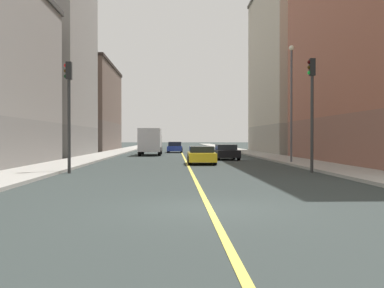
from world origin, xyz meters
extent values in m
plane|color=#2D3534|center=(0.00, 0.00, 0.00)|extent=(400.00, 400.00, 0.00)
cube|color=#9E9B93|center=(8.33, 49.00, 0.07)|extent=(3.16, 168.00, 0.15)
cube|color=#9E9B93|center=(-8.33, 49.00, 0.07)|extent=(3.16, 168.00, 0.15)
cube|color=#E5D14C|center=(0.00, 49.00, 0.01)|extent=(0.16, 154.00, 0.01)
cube|color=#9D9688|center=(14.77, 45.86, 1.70)|extent=(9.73, 20.36, 3.39)
cube|color=#BCB29E|center=(14.77, 45.86, 12.08)|extent=(9.73, 20.36, 17.37)
cube|color=slate|center=(-14.77, 36.00, 1.50)|extent=(9.73, 14.45, 3.00)
cube|color=gray|center=(-14.77, 36.00, 11.66)|extent=(9.73, 14.45, 17.31)
cube|color=brown|center=(-14.77, 57.15, 2.06)|extent=(9.73, 20.94, 4.11)
cube|color=brown|center=(-14.77, 57.15, 8.13)|extent=(9.73, 20.94, 8.03)
cube|color=#2B221D|center=(-14.77, 57.15, 12.35)|extent=(10.03, 21.24, 0.40)
cylinder|color=#2D2D2D|center=(6.35, 12.36, 2.55)|extent=(0.16, 0.16, 5.11)
cube|color=black|center=(6.35, 12.36, 5.56)|extent=(0.28, 0.32, 0.90)
sphere|color=#320404|center=(6.19, 12.36, 5.83)|extent=(0.20, 0.20, 0.20)
sphere|color=#352204|center=(6.19, 12.36, 5.55)|extent=(0.20, 0.20, 0.20)
sphere|color=green|center=(6.19, 12.36, 5.27)|extent=(0.20, 0.20, 0.20)
cylinder|color=#2D2D2D|center=(-6.35, 12.36, 2.43)|extent=(0.16, 0.16, 4.86)
cube|color=black|center=(-6.35, 12.36, 5.31)|extent=(0.28, 0.32, 0.90)
sphere|color=red|center=(-6.51, 12.36, 5.58)|extent=(0.20, 0.20, 0.20)
sphere|color=#352204|center=(-6.51, 12.36, 5.30)|extent=(0.20, 0.20, 0.20)
sphere|color=black|center=(-6.51, 12.36, 5.02)|extent=(0.20, 0.20, 0.20)
cylinder|color=#4C4C51|center=(7.35, 20.66, 4.09)|extent=(0.14, 0.14, 7.89)
sphere|color=#EAEACC|center=(7.35, 20.66, 8.19)|extent=(0.36, 0.36, 0.36)
cube|color=#23389E|center=(-0.84, 47.44, 0.53)|extent=(1.98, 4.63, 0.63)
cube|color=black|center=(-0.84, 47.49, 1.10)|extent=(1.68, 2.07, 0.52)
cylinder|color=black|center=(-1.63, 48.89, 0.32)|extent=(0.24, 0.65, 0.64)
cylinder|color=black|center=(0.04, 48.83, 0.32)|extent=(0.24, 0.65, 0.64)
cylinder|color=black|center=(-1.72, 46.05, 0.32)|extent=(0.24, 0.65, 0.64)
cylinder|color=black|center=(-0.06, 46.00, 0.32)|extent=(0.24, 0.65, 0.64)
cube|color=black|center=(3.50, 27.50, 0.52)|extent=(1.96, 4.15, 0.61)
cube|color=black|center=(3.49, 27.67, 1.06)|extent=(1.69, 2.04, 0.46)
cylinder|color=black|center=(2.62, 28.75, 0.32)|extent=(0.24, 0.65, 0.64)
cylinder|color=black|center=(4.32, 28.80, 0.32)|extent=(0.24, 0.65, 0.64)
cylinder|color=black|center=(2.68, 26.21, 0.32)|extent=(0.24, 0.65, 0.64)
cylinder|color=black|center=(4.38, 26.25, 0.32)|extent=(0.24, 0.65, 0.64)
cube|color=gold|center=(0.98, 20.59, 0.52)|extent=(1.86, 4.10, 0.60)
cube|color=black|center=(0.98, 20.61, 1.04)|extent=(1.64, 1.97, 0.43)
cylinder|color=black|center=(0.14, 21.86, 0.32)|extent=(0.22, 0.64, 0.64)
cylinder|color=black|center=(1.84, 21.86, 0.32)|extent=(0.22, 0.64, 0.64)
cylinder|color=black|center=(0.13, 19.32, 0.32)|extent=(0.22, 0.64, 0.64)
cylinder|color=black|center=(1.83, 19.32, 0.32)|extent=(0.22, 0.64, 0.64)
cube|color=beige|center=(-3.47, 41.04, 1.29)|extent=(2.24, 2.10, 1.87)
cube|color=silver|center=(-3.47, 37.06, 1.64)|extent=(2.24, 4.95, 2.39)
cylinder|color=black|center=(-4.50, 40.66, 0.45)|extent=(0.30, 0.90, 0.90)
cylinder|color=black|center=(-2.45, 40.66, 0.45)|extent=(0.30, 0.90, 0.90)
cylinder|color=black|center=(-4.50, 36.01, 0.45)|extent=(0.30, 0.90, 0.90)
cylinder|color=black|center=(-2.45, 36.01, 0.45)|extent=(0.30, 0.90, 0.90)
camera|label=1|loc=(-0.90, -11.94, 1.81)|focal=43.63mm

